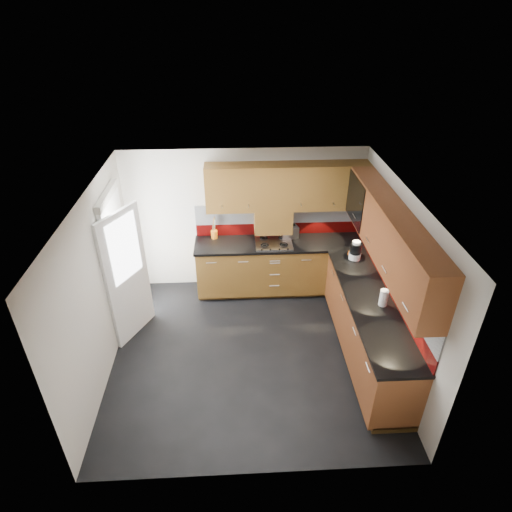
{
  "coord_description": "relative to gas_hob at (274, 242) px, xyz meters",
  "views": [
    {
      "loc": [
        -0.15,
        -4.46,
        4.37
      ],
      "look_at": [
        0.12,
        0.65,
        1.21
      ],
      "focal_mm": 30.0,
      "sensor_mm": 36.0,
      "label": 1
    }
  ],
  "objects": [
    {
      "name": "orange_cloth",
      "position": [
        1.18,
        -0.39,
        -0.01
      ],
      "size": [
        0.15,
        0.14,
        0.01
      ],
      "primitive_type": "cube",
      "rotation": [
        0.0,
        0.0,
        -0.34
      ],
      "color": "orange",
      "rests_on": "countertop"
    },
    {
      "name": "room",
      "position": [
        -0.45,
        -1.47,
        0.54
      ],
      "size": [
        4.0,
        3.8,
        2.64
      ],
      "color": "black"
    },
    {
      "name": "extractor_hood",
      "position": [
        -0.0,
        0.17,
        0.32
      ],
      "size": [
        0.6,
        0.33,
        0.4
      ],
      "primitive_type": "cube",
      "color": "#5A3B14",
      "rests_on": "room"
    },
    {
      "name": "toaster",
      "position": [
        0.26,
        0.18,
        0.08
      ],
      "size": [
        0.32,
        0.25,
        0.21
      ],
      "color": "silver",
      "rests_on": "countertop"
    },
    {
      "name": "utensil_pot",
      "position": [
        -0.95,
        0.23,
        0.07
      ],
      "size": [
        0.11,
        0.11,
        0.38
      ],
      "color": "#C46612",
      "rests_on": "countertop"
    },
    {
      "name": "countertop",
      "position": [
        0.6,
        -0.77,
        -0.04
      ],
      "size": [
        2.72,
        3.22,
        0.04
      ],
      "color": "black",
      "rests_on": "base_cabinets"
    },
    {
      "name": "base_cabinets",
      "position": [
        0.62,
        -0.75,
        -0.52
      ],
      "size": [
        2.7,
        3.2,
        0.95
      ],
      "color": "#5A3B14",
      "rests_on": "room"
    },
    {
      "name": "backsplash",
      "position": [
        0.83,
        -0.54,
        0.25
      ],
      "size": [
        2.7,
        3.2,
        0.54
      ],
      "color": "#6E0A09",
      "rests_on": "countertop"
    },
    {
      "name": "glass_cabinet",
      "position": [
        1.26,
        -0.4,
        0.91
      ],
      "size": [
        0.32,
        0.8,
        0.66
      ],
      "color": "black",
      "rests_on": "room"
    },
    {
      "name": "food_processor",
      "position": [
        1.18,
        -0.53,
        0.12
      ],
      "size": [
        0.18,
        0.18,
        0.3
      ],
      "color": "white",
      "rests_on": "countertop"
    },
    {
      "name": "back_door",
      "position": [
        -2.23,
        -0.72,
        0.08
      ],
      "size": [
        0.42,
        1.19,
        2.04
      ],
      "color": "white",
      "rests_on": "room"
    },
    {
      "name": "gas_hob",
      "position": [
        0.0,
        0.0,
        0.0
      ],
      "size": [
        0.59,
        0.52,
        0.05
      ],
      "color": "silver",
      "rests_on": "countertop"
    },
    {
      "name": "upper_cabinets",
      "position": [
        0.78,
        -0.69,
        0.88
      ],
      "size": [
        2.5,
        3.2,
        0.72
      ],
      "color": "#5A3B14",
      "rests_on": "room"
    },
    {
      "name": "paper_towel",
      "position": [
        1.26,
        -1.66,
        0.1
      ],
      "size": [
        0.12,
        0.12,
        0.23
      ],
      "primitive_type": "cylinder",
      "rotation": [
        0.0,
        0.0,
        -0.11
      ],
      "color": "white",
      "rests_on": "countertop"
    }
  ]
}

